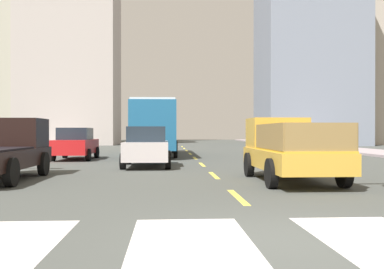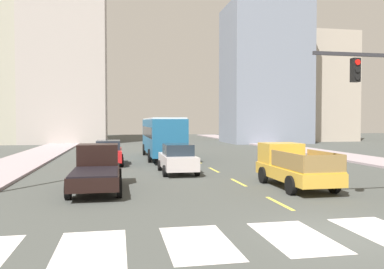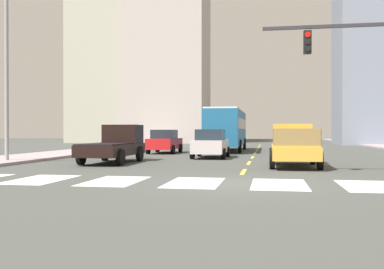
% 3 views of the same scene
% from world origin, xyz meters
% --- Properties ---
extents(ground_plane, '(160.00, 160.00, 0.00)m').
position_xyz_m(ground_plane, '(0.00, 0.00, 0.00)').
color(ground_plane, '#424642').
extents(crosswalk_stripe_3, '(1.65, 3.01, 0.01)m').
position_xyz_m(crosswalk_stripe_3, '(-1.30, 0.00, 0.00)').
color(crosswalk_stripe_3, silver).
rests_on(crosswalk_stripe_3, ground).
extents(crosswalk_stripe_4, '(1.65, 3.01, 0.01)m').
position_xyz_m(crosswalk_stripe_4, '(1.30, 0.00, 0.00)').
color(crosswalk_stripe_4, silver).
rests_on(crosswalk_stripe_4, ground).
extents(lane_dash_0, '(0.16, 2.40, 0.01)m').
position_xyz_m(lane_dash_0, '(0.00, 4.00, 0.00)').
color(lane_dash_0, yellow).
rests_on(lane_dash_0, ground).
extents(lane_dash_1, '(0.16, 2.40, 0.01)m').
position_xyz_m(lane_dash_1, '(0.00, 9.00, 0.00)').
color(lane_dash_1, yellow).
rests_on(lane_dash_1, ground).
extents(lane_dash_2, '(0.16, 2.40, 0.01)m').
position_xyz_m(lane_dash_2, '(0.00, 14.00, 0.00)').
color(lane_dash_2, yellow).
rests_on(lane_dash_2, ground).
extents(lane_dash_3, '(0.16, 2.40, 0.01)m').
position_xyz_m(lane_dash_3, '(0.00, 19.00, 0.00)').
color(lane_dash_3, yellow).
rests_on(lane_dash_3, ground).
extents(lane_dash_4, '(0.16, 2.40, 0.01)m').
position_xyz_m(lane_dash_4, '(0.00, 24.00, 0.00)').
color(lane_dash_4, yellow).
rests_on(lane_dash_4, ground).
extents(lane_dash_5, '(0.16, 2.40, 0.01)m').
position_xyz_m(lane_dash_5, '(0.00, 29.00, 0.00)').
color(lane_dash_5, yellow).
rests_on(lane_dash_5, ground).
extents(lane_dash_6, '(0.16, 2.40, 0.01)m').
position_xyz_m(lane_dash_6, '(0.00, 34.00, 0.00)').
color(lane_dash_6, yellow).
rests_on(lane_dash_6, ground).
extents(lane_dash_7, '(0.16, 2.40, 0.01)m').
position_xyz_m(lane_dash_7, '(0.00, 39.00, 0.00)').
color(lane_dash_7, yellow).
rests_on(lane_dash_7, ground).
extents(pickup_stakebed, '(2.18, 5.20, 1.96)m').
position_xyz_m(pickup_stakebed, '(2.11, 7.45, 0.94)').
color(pickup_stakebed, gold).
rests_on(pickup_stakebed, ground).
extents(pickup_dark, '(2.18, 5.20, 1.96)m').
position_xyz_m(pickup_dark, '(-6.82, 8.25, 0.92)').
color(pickup_dark, black).
rests_on(pickup_dark, ground).
extents(city_bus, '(2.72, 10.80, 3.32)m').
position_xyz_m(city_bus, '(-2.35, 22.15, 1.95)').
color(city_bus, '#1D5B87').
rests_on(city_bus, ground).
extents(sedan_far, '(2.02, 4.40, 1.72)m').
position_xyz_m(sedan_far, '(-6.55, 18.13, 0.86)').
color(sedan_far, red).
rests_on(sedan_far, ground).
extents(sedan_near_right, '(2.02, 4.40, 1.72)m').
position_xyz_m(sedan_near_right, '(-2.46, 12.92, 0.86)').
color(sedan_near_right, silver).
rests_on(sedan_near_right, ground).
extents(block_mid_left, '(11.11, 8.96, 19.43)m').
position_xyz_m(block_mid_left, '(14.76, 43.20, 9.72)').
color(block_mid_left, gray).
rests_on(block_mid_left, ground).
extents(block_mid_right, '(11.43, 7.28, 16.70)m').
position_xyz_m(block_mid_right, '(24.38, 46.69, 8.35)').
color(block_mid_right, '#B5A897').
rests_on(block_mid_right, ground).
extents(block_low_left, '(11.12, 8.86, 22.44)m').
position_xyz_m(block_low_left, '(-13.11, 47.42, 11.22)').
color(block_low_left, '#B0A7A0').
rests_on(block_low_left, ground).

